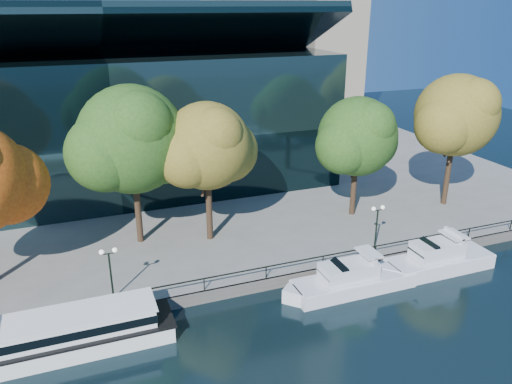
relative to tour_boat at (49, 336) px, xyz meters
name	(u,v)px	position (x,y,z in m)	size (l,w,h in m)	color
ground	(217,325)	(10.84, -0.94, -1.32)	(160.00, 160.00, 0.00)	black
promenade	(140,168)	(10.84, 35.43, -0.82)	(90.00, 67.08, 1.00)	slate
railing	(204,279)	(10.84, 2.31, 0.62)	(88.20, 0.08, 0.99)	black
convention_building	(105,118)	(6.84, 30.84, 7.19)	(50.00, 24.57, 21.43)	black
tour_boat	(49,336)	(0.00, 0.00, 0.00)	(16.37, 3.65, 3.11)	white
cruiser_near	(349,280)	(21.75, -0.28, -0.34)	(10.95, 2.82, 3.17)	silver
cruiser_far	(436,259)	(30.20, -0.10, -0.24)	(10.47, 2.90, 3.42)	silver
tree_2	(134,142)	(7.79, 12.25, 8.95)	(11.50, 9.43, 14.07)	black
tree_3	(209,148)	(13.80, 10.57, 8.27)	(9.48, 7.77, 12.55)	black
tree_4	(359,138)	(28.92, 10.96, 7.62)	(9.63, 7.89, 11.96)	black
tree_5	(458,117)	(39.63, 9.89, 9.08)	(10.36, 8.50, 13.73)	black
lamp_1	(109,262)	(4.33, 3.56, 2.66)	(1.26, 0.36, 4.03)	black
lamp_2	(377,217)	(26.60, 3.56, 2.66)	(1.26, 0.36, 4.03)	black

